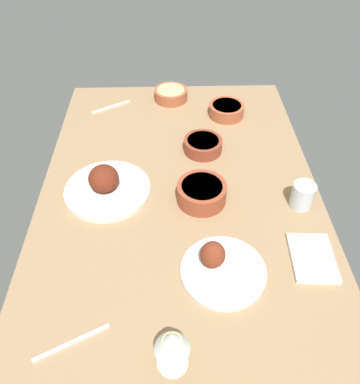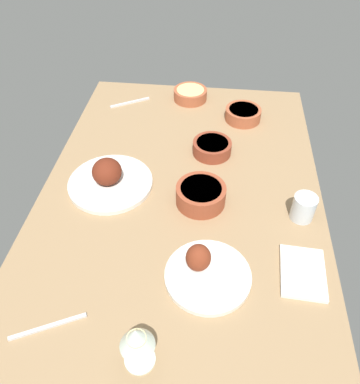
% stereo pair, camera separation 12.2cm
% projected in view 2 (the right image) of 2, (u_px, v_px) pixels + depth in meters
% --- Properties ---
extents(dining_table, '(1.40, 0.90, 0.04)m').
position_uv_depth(dining_table, '(180.00, 201.00, 1.24)').
color(dining_table, '#937551').
rests_on(dining_table, ground).
extents(plate_center_main, '(0.23, 0.23, 0.09)m').
position_uv_depth(plate_center_main, '(205.00, 271.00, 1.01)').
color(plate_center_main, silver).
rests_on(plate_center_main, dining_table).
extents(plate_near_viewer, '(0.28, 0.28, 0.10)m').
position_uv_depth(plate_near_viewer, '(109.00, 179.00, 1.25)').
color(plate_near_viewer, silver).
rests_on(plate_near_viewer, dining_table).
extents(bowl_onions, '(0.14, 0.14, 0.05)m').
position_uv_depth(bowl_onions, '(243.00, 114.00, 1.53)').
color(bowl_onions, '#A35133').
rests_on(bowl_onions, dining_table).
extents(bowl_pasta, '(0.14, 0.14, 0.05)m').
position_uv_depth(bowl_pasta, '(212.00, 147.00, 1.37)').
color(bowl_pasta, brown).
rests_on(bowl_pasta, dining_table).
extents(bowl_soup, '(0.15, 0.15, 0.06)m').
position_uv_depth(bowl_soup, '(201.00, 194.00, 1.19)').
color(bowl_soup, brown).
rests_on(bowl_soup, dining_table).
extents(bowl_potatoes, '(0.14, 0.14, 0.05)m').
position_uv_depth(bowl_potatoes, '(190.00, 94.00, 1.64)').
color(bowl_potatoes, '#A35133').
rests_on(bowl_potatoes, dining_table).
extents(wine_glass, '(0.08, 0.08, 0.14)m').
position_uv_depth(wine_glass, '(137.00, 340.00, 0.79)').
color(wine_glass, silver).
rests_on(wine_glass, dining_table).
extents(water_tumbler, '(0.07, 0.07, 0.08)m').
position_uv_depth(water_tumbler, '(304.00, 208.00, 1.14)').
color(water_tumbler, silver).
rests_on(water_tumbler, dining_table).
extents(folded_napkin, '(0.17, 0.12, 0.01)m').
position_uv_depth(folded_napkin, '(303.00, 273.00, 1.02)').
color(folded_napkin, white).
rests_on(folded_napkin, dining_table).
extents(fork_loose, '(0.09, 0.17, 0.01)m').
position_uv_depth(fork_loose, '(48.00, 327.00, 0.91)').
color(fork_loose, silver).
rests_on(fork_loose, dining_table).
extents(spoon_loose, '(0.10, 0.15, 0.01)m').
position_uv_depth(spoon_loose, '(130.00, 103.00, 1.63)').
color(spoon_loose, silver).
rests_on(spoon_loose, dining_table).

